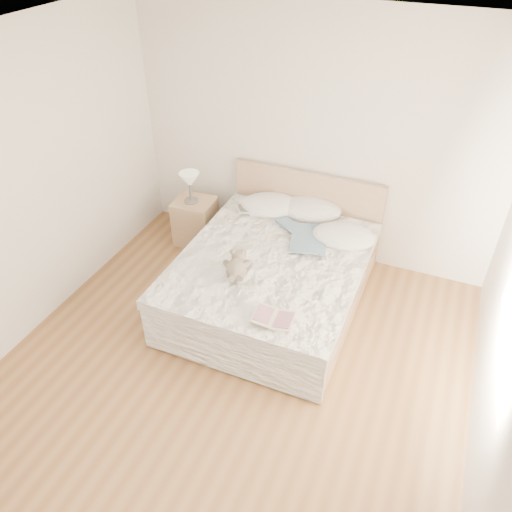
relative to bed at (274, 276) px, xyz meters
name	(u,v)px	position (x,y,z in m)	size (l,w,h in m)	color
floor	(224,383)	(0.00, -1.19, -0.31)	(4.00, 4.50, 0.00)	brown
ceiling	(205,64)	(0.00, -1.19, 2.39)	(4.00, 4.50, 0.00)	white
wall_back	(313,140)	(0.00, 1.06, 1.04)	(4.00, 0.02, 2.70)	silver
wall_left	(3,203)	(-2.00, -1.19, 1.04)	(0.02, 4.50, 2.70)	silver
bed	(274,276)	(0.00, 0.00, 0.00)	(1.72, 2.14, 1.00)	#A28366
nightstand	(196,221)	(-1.25, 0.63, -0.03)	(0.45, 0.40, 0.56)	#A0835E
table_lamp	(190,181)	(-1.27, 0.62, 0.51)	(0.27, 0.27, 0.36)	#524D46
pillow_left	(271,205)	(-0.35, 0.77, 0.33)	(0.67, 0.47, 0.20)	white
pillow_middle	(310,209)	(0.08, 0.86, 0.33)	(0.68, 0.47, 0.20)	white
pillow_right	(344,236)	(0.55, 0.49, 0.33)	(0.64, 0.45, 0.19)	white
blouse	(309,238)	(0.24, 0.33, 0.32)	(0.55, 0.59, 0.02)	#425B74
photo_book	(249,211)	(-0.52, 0.58, 0.32)	(0.28, 0.19, 0.02)	silver
childrens_book	(273,318)	(0.33, -0.89, 0.32)	(0.36, 0.24, 0.02)	beige
teddy_bear	(236,273)	(-0.19, -0.48, 0.34)	(0.22, 0.31, 0.16)	#6B6050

